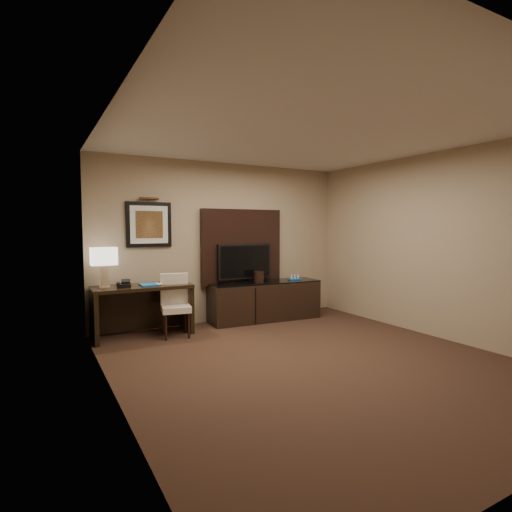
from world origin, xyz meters
TOP-DOWN VIEW (x-y plane):
  - floor at (0.00, 0.00)m, footprint 4.50×5.00m
  - ceiling at (0.00, 0.00)m, footprint 4.50×5.00m
  - wall_back at (0.00, 2.50)m, footprint 4.50×0.01m
  - wall_left at (-2.25, 0.00)m, footprint 0.01×5.00m
  - wall_right at (2.25, 0.00)m, footprint 0.01×5.00m
  - desk at (-1.50, 2.15)m, footprint 1.42×0.64m
  - credenza at (0.60, 2.15)m, footprint 1.98×0.69m
  - tv_wall_panel at (0.30, 2.44)m, footprint 1.50×0.12m
  - tv at (0.30, 2.34)m, footprint 1.00×0.08m
  - artwork at (-1.30, 2.48)m, footprint 0.70×0.04m
  - picture_light at (-1.30, 2.44)m, footprint 0.04×0.04m
  - desk_chair at (-1.08, 1.88)m, footprint 0.49×0.54m
  - table_lamp at (-2.01, 2.20)m, footprint 0.37×0.22m
  - desk_phone at (-1.77, 2.10)m, footprint 0.22×0.21m
  - blue_folder at (-1.41, 2.12)m, footprint 0.24×0.32m
  - book at (-1.39, 2.09)m, footprint 0.16×0.05m
  - ice_bucket at (0.46, 2.12)m, footprint 0.21×0.21m
  - minibar_tray at (1.20, 2.11)m, footprint 0.24×0.14m

SIDE VIEW (x-z plane):
  - floor at x=0.00m, z-range -0.01..0.00m
  - credenza at x=0.60m, z-range 0.00..0.67m
  - desk at x=-1.50m, z-range 0.00..0.75m
  - desk_chair at x=-1.08m, z-range 0.00..0.85m
  - minibar_tray at x=1.20m, z-range 0.67..0.76m
  - blue_folder at x=-1.41m, z-range 0.75..0.77m
  - ice_bucket at x=0.46m, z-range 0.67..0.86m
  - desk_phone at x=-1.77m, z-range 0.75..0.85m
  - book at x=-1.39m, z-range 0.75..0.96m
  - tv at x=0.30m, z-range 0.72..1.32m
  - table_lamp at x=-2.01m, z-range 0.75..1.35m
  - tv_wall_panel at x=0.30m, z-range 0.62..1.92m
  - wall_back at x=0.00m, z-range 0.00..2.70m
  - wall_left at x=-2.25m, z-range 0.00..2.70m
  - wall_right at x=2.25m, z-range 0.00..2.70m
  - artwork at x=-1.30m, z-range 1.30..2.00m
  - picture_light at x=-1.30m, z-range 1.90..2.20m
  - ceiling at x=0.00m, z-range 2.70..2.71m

